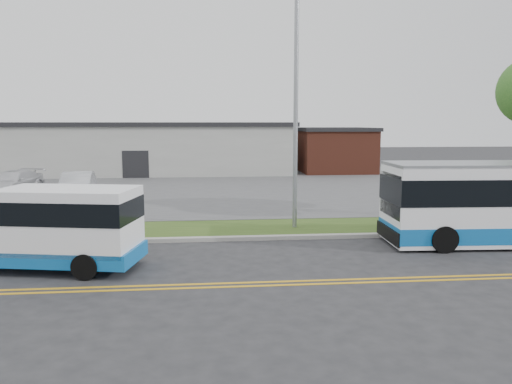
{
  "coord_description": "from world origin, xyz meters",
  "views": [
    {
      "loc": [
        -0.49,
        -16.87,
        4.31
      ],
      "look_at": [
        1.4,
        2.51,
        1.6
      ],
      "focal_mm": 35.0,
      "sensor_mm": 36.0,
      "label": 1
    }
  ],
  "objects": [
    {
      "name": "ground",
      "position": [
        0.0,
        0.0,
        0.0
      ],
      "size": [
        140.0,
        140.0,
        0.0
      ],
      "primitive_type": "plane",
      "color": "#28282B",
      "rests_on": "ground"
    },
    {
      "name": "lane_line_north",
      "position": [
        0.0,
        -3.85,
        0.01
      ],
      "size": [
        70.0,
        0.12,
        0.01
      ],
      "primitive_type": "cube",
      "color": "gold",
      "rests_on": "ground"
    },
    {
      "name": "lane_line_south",
      "position": [
        0.0,
        -4.15,
        0.01
      ],
      "size": [
        70.0,
        0.12,
        0.01
      ],
      "primitive_type": "cube",
      "color": "gold",
      "rests_on": "ground"
    },
    {
      "name": "curb",
      "position": [
        0.0,
        1.1,
        0.07
      ],
      "size": [
        80.0,
        0.3,
        0.15
      ],
      "primitive_type": "cube",
      "color": "#9E9B93",
      "rests_on": "ground"
    },
    {
      "name": "verge",
      "position": [
        0.0,
        2.9,
        0.05
      ],
      "size": [
        80.0,
        3.3,
        0.1
      ],
      "primitive_type": "cube",
      "color": "#2D4818",
      "rests_on": "ground"
    },
    {
      "name": "parking_lot",
      "position": [
        0.0,
        17.0,
        0.05
      ],
      "size": [
        80.0,
        25.0,
        0.1
      ],
      "primitive_type": "cube",
      "color": "#4C4C4F",
      "rests_on": "ground"
    },
    {
      "name": "commercial_building",
      "position": [
        -6.0,
        27.0,
        2.18
      ],
      "size": [
        25.4,
        10.4,
        4.35
      ],
      "color": "#9E9E99",
      "rests_on": "ground"
    },
    {
      "name": "brick_wing",
      "position": [
        10.5,
        26.0,
        1.96
      ],
      "size": [
        6.3,
        7.3,
        3.9
      ],
      "color": "brown",
      "rests_on": "ground"
    },
    {
      "name": "streetlight_near",
      "position": [
        3.0,
        2.73,
        5.23
      ],
      "size": [
        0.35,
        1.53,
        9.5
      ],
      "color": "gray",
      "rests_on": "verge"
    },
    {
      "name": "shuttle_bus",
      "position": [
        -5.18,
        -1.92,
        1.29
      ],
      "size": [
        6.56,
        3.2,
        2.42
      ],
      "rotation": [
        0.0,
        0.0,
        -0.2
      ],
      "color": "#0F5FAB",
      "rests_on": "ground"
    },
    {
      "name": "parked_car_a",
      "position": [
        -7.68,
        11.27,
        0.86
      ],
      "size": [
        2.13,
        4.74,
        1.51
      ],
      "primitive_type": "imported",
      "rotation": [
        0.0,
        0.0,
        0.12
      ],
      "color": "#BABDC2",
      "rests_on": "parking_lot"
    },
    {
      "name": "parked_car_b",
      "position": [
        -12.01,
        13.72,
        0.79
      ],
      "size": [
        2.81,
        5.05,
        1.38
      ],
      "primitive_type": "imported",
      "rotation": [
        0.0,
        0.0,
        -0.19
      ],
      "color": "silver",
      "rests_on": "parking_lot"
    }
  ]
}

